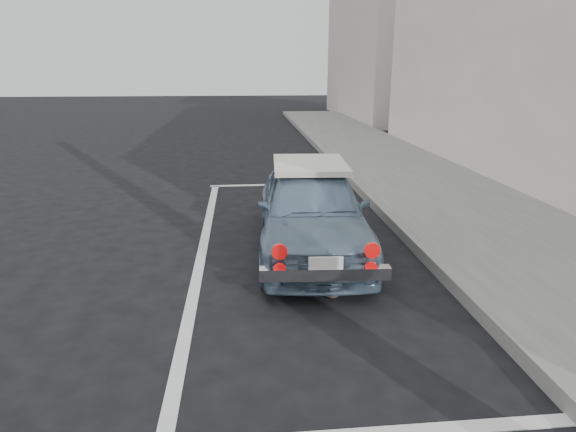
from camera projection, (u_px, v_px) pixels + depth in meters
name	position (u px, v px, depth m)	size (l,w,h in m)	color
ground	(297.00, 389.00, 3.55)	(80.00, 80.00, 0.00)	black
sidewalk	(544.00, 261.00, 5.72)	(2.80, 40.00, 0.15)	slate
building_far	(385.00, 29.00, 21.98)	(3.50, 10.00, 8.00)	beige
pline_front	(285.00, 185.00, 9.77)	(3.00, 0.12, 0.01)	silver
pline_side	(203.00, 248.00, 6.32)	(0.12, 7.00, 0.01)	silver
retro_coupe	(311.00, 208.00, 6.10)	(1.52, 3.39, 1.13)	slate
cat	(331.00, 287.00, 4.95)	(0.26, 0.44, 0.24)	#6A5D50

